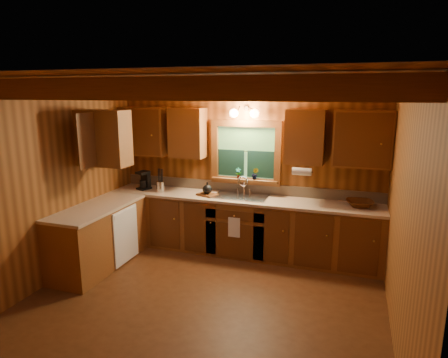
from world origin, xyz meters
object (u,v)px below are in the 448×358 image
sink (241,200)px  cutting_board (207,195)px  coffee_maker (145,180)px  wicker_basket (359,203)px

sink → cutting_board: size_ratio=2.78×
sink → coffee_maker: 1.67m
coffee_maker → cutting_board: bearing=15.9°
cutting_board → coffee_maker: bearing=-163.1°
sink → cutting_board: bearing=-171.1°
sink → wicker_basket: sink is taller
wicker_basket → coffee_maker: bearing=-179.4°
sink → coffee_maker: size_ratio=2.73×
coffee_maker → cutting_board: 1.15m
sink → cutting_board: (-0.52, -0.08, 0.06)m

